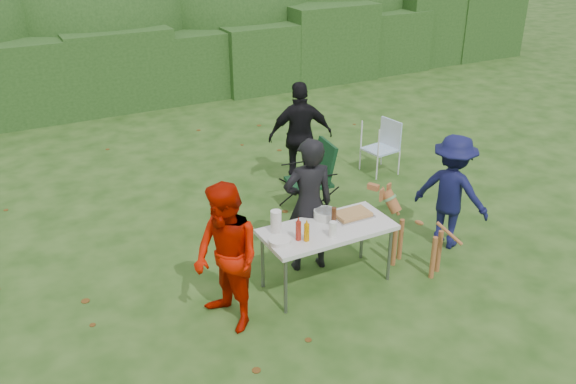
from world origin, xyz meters
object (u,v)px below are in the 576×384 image
dog (418,234)px  ketchup_bottle (298,231)px  mustard_bottle (307,232)px  lawn_chair (380,147)px  camping_chair (309,178)px  folding_table (327,232)px  beer_bottle (334,217)px  person_black_puffy (301,136)px  child (451,192)px  paper_towel_roll (276,222)px  person_red_jacket (227,258)px  person_cook (308,205)px

dog → ketchup_bottle: size_ratio=4.53×
mustard_bottle → lawn_chair: bearing=41.8°
camping_chair → mustard_bottle: 2.17m
folding_table → camping_chair: (0.74, 1.70, -0.17)m
lawn_chair → beer_bottle: 3.39m
person_black_puffy → child: bearing=125.2°
folding_table → camping_chair: size_ratio=1.46×
child → paper_towel_roll: bearing=59.2°
lawn_chair → child: bearing=67.3°
dog → beer_bottle: 1.15m
folding_table → child: size_ratio=1.00×
ketchup_bottle → mustard_bottle: bearing=-39.1°
person_red_jacket → camping_chair: bearing=120.9°
child → ketchup_bottle: bearing=65.7°
dog → ketchup_bottle: (-1.55, 0.14, 0.38)m
person_cook → beer_bottle: size_ratio=6.94×
person_cook → person_black_puffy: 2.31m
mustard_bottle → dog: bearing=-3.3°
camping_chair → ketchup_bottle: bearing=63.9°
folding_table → ketchup_bottle: (-0.42, -0.09, 0.16)m
camping_chair → child: bearing=130.6°
child → mustard_bottle: bearing=67.3°
camping_chair → beer_bottle: (-0.67, -1.72, 0.35)m
camping_chair → person_red_jacket: bearing=49.5°
child → beer_bottle: 1.78m
paper_towel_roll → lawn_chair: bearing=36.0°
beer_bottle → person_cook: bearing=99.8°
person_black_puffy → camping_chair: bearing=85.9°
beer_bottle → ketchup_bottle: bearing=-172.0°
camping_chair → mustard_bottle: camping_chair is taller
folding_table → lawn_chair: lawn_chair is taller
person_red_jacket → folding_table: bearing=85.4°
dog → mustard_bottle: (-1.48, 0.09, 0.37)m
person_black_puffy → ketchup_bottle: (-1.45, -2.56, 0.02)m
person_red_jacket → dog: 2.43m
person_cook → lawn_chair: (2.46, 1.94, -0.40)m
mustard_bottle → beer_bottle: 0.44m
ketchup_bottle → beer_bottle: bearing=8.0°
child → ketchup_bottle: size_ratio=6.79×
dog → paper_towel_roll: (-1.68, 0.41, 0.40)m
folding_table → person_red_jacket: 1.30m
lawn_chair → beer_bottle: (-2.38, -2.38, 0.43)m
camping_chair → person_cook: bearing=66.7°
folding_table → dog: (1.12, -0.23, -0.21)m
person_black_puffy → mustard_bottle: (-1.38, -2.62, 0.01)m
child → folding_table: bearing=63.8°
person_red_jacket → child: bearing=82.0°
camping_chair → beer_bottle: camping_chair is taller
person_cook → camping_chair: size_ratio=1.62×
person_cook → camping_chair: person_cook is taller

